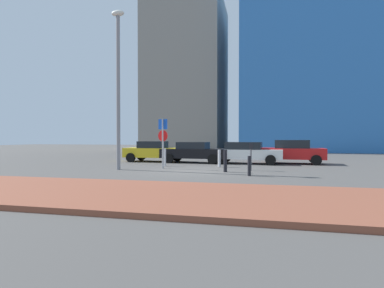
% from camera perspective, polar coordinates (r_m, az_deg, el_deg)
% --- Properties ---
extents(ground_plane, '(120.00, 120.00, 0.00)m').
position_cam_1_polar(ground_plane, '(15.17, -0.28, -5.13)').
color(ground_plane, '#4C4947').
extents(sidewalk_brick, '(40.00, 4.40, 0.14)m').
position_cam_1_polar(sidewalk_brick, '(8.68, -10.81, -9.33)').
color(sidewalk_brick, brown).
rests_on(sidewalk_brick, ground).
extents(parked_car_yellow, '(4.07, 2.10, 1.44)m').
position_cam_1_polar(parked_car_yellow, '(21.48, -7.21, -1.34)').
color(parked_car_yellow, gold).
rests_on(parked_car_yellow, ground).
extents(parked_car_black, '(4.47, 2.11, 1.40)m').
position_cam_1_polar(parked_car_black, '(20.35, 0.34, -1.50)').
color(parked_car_black, black).
rests_on(parked_car_black, ground).
extents(parked_car_white, '(4.59, 2.27, 1.40)m').
position_cam_1_polar(parked_car_white, '(19.91, 10.20, -1.53)').
color(parked_car_white, white).
rests_on(parked_car_white, ground).
extents(parked_car_red, '(4.04, 2.28, 1.54)m').
position_cam_1_polar(parked_car_red, '(20.62, 18.45, -1.31)').
color(parked_car_red, red).
rests_on(parked_car_red, ground).
extents(parking_sign_post, '(0.59, 0.18, 2.71)m').
position_cam_1_polar(parking_sign_post, '(16.45, -5.53, 1.29)').
color(parking_sign_post, gray).
rests_on(parking_sign_post, ground).
extents(parking_meter, '(0.18, 0.14, 1.38)m').
position_cam_1_polar(parking_meter, '(15.65, 11.06, -1.67)').
color(parking_meter, '#4C4C51').
rests_on(parking_meter, ground).
extents(street_lamp, '(0.70, 0.36, 8.30)m').
position_cam_1_polar(street_lamp, '(16.57, -13.78, 12.01)').
color(street_lamp, gray).
rests_on(street_lamp, ground).
extents(traffic_bollard_near, '(0.15, 0.15, 0.87)m').
position_cam_1_polar(traffic_bollard_near, '(13.39, 10.77, -4.10)').
color(traffic_bollard_near, black).
rests_on(traffic_bollard_near, ground).
extents(traffic_bollard_mid, '(0.16, 0.16, 0.99)m').
position_cam_1_polar(traffic_bollard_mid, '(17.33, 5.17, -2.72)').
color(traffic_bollard_mid, '#B7B7BC').
rests_on(traffic_bollard_mid, ground).
extents(traffic_bollard_far, '(0.12, 0.12, 1.04)m').
position_cam_1_polar(traffic_bollard_far, '(17.84, -5.12, -2.53)').
color(traffic_bollard_far, '#B7B7BC').
rests_on(traffic_bollard_far, ground).
extents(traffic_bollard_edge, '(0.17, 0.17, 1.08)m').
position_cam_1_polar(traffic_bollard_edge, '(14.78, 6.31, -3.19)').
color(traffic_bollard_edge, black).
rests_on(traffic_bollard_edge, ground).
extents(building_colorful_midrise, '(16.57, 17.22, 22.19)m').
position_cam_1_polar(building_colorful_midrise, '(46.00, 20.26, 12.84)').
color(building_colorful_midrise, '#3372BF').
rests_on(building_colorful_midrise, ground).
extents(building_under_construction, '(10.68, 12.74, 22.06)m').
position_cam_1_polar(building_under_construction, '(46.47, -0.79, 12.70)').
color(building_under_construction, gray).
rests_on(building_under_construction, ground).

